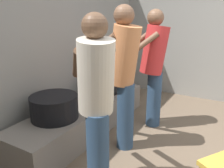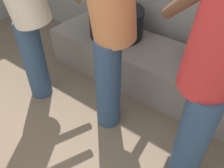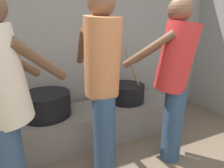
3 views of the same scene
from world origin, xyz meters
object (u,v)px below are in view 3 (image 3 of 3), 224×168
cook_in_cream_shirt (3,103)px  cook_in_red_shirt (174,75)px  cooking_pot_secondary (46,104)px  cook_in_orange_shirt (103,78)px  cooking_pot_main (127,93)px

cook_in_cream_shirt → cook_in_red_shirt: bearing=1.3°
cooking_pot_secondary → cook_in_red_shirt: (1.14, -0.76, 0.40)m
cook_in_red_shirt → cook_in_orange_shirt: cook_in_orange_shirt is taller
cook_in_orange_shirt → cook_in_cream_shirt: size_ratio=1.05×
cooking_pot_main → cooking_pot_secondary: 1.05m
cooking_pot_secondary → cook_in_cream_shirt: cook_in_cream_shirt is taller
cooking_pot_secondary → cook_in_orange_shirt: size_ratio=0.33×
cooking_pot_secondary → cook_in_red_shirt: cook_in_red_shirt is taller
cooking_pot_main → cook_in_cream_shirt: size_ratio=0.44×
cooking_pot_main → cook_in_orange_shirt: (-0.62, -0.67, 0.43)m
cook_in_red_shirt → cook_in_orange_shirt: (-0.70, 0.09, 0.02)m
cooking_pot_main → cook_in_red_shirt: bearing=-83.6°
cook_in_cream_shirt → cooking_pot_main: bearing=30.6°
cooking_pot_main → cook_in_orange_shirt: 1.01m
cooking_pot_main → cooking_pot_secondary: size_ratio=1.27×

